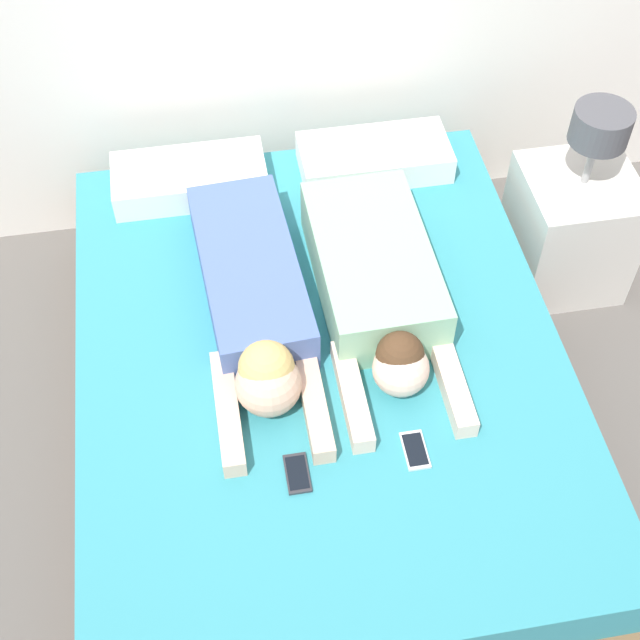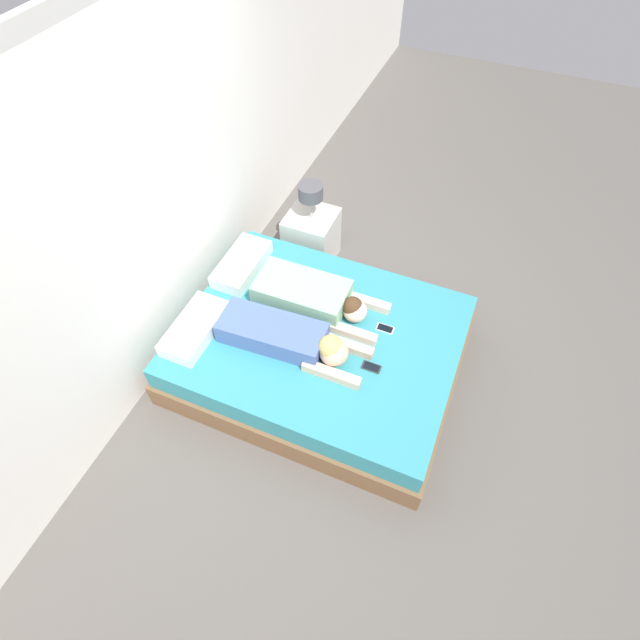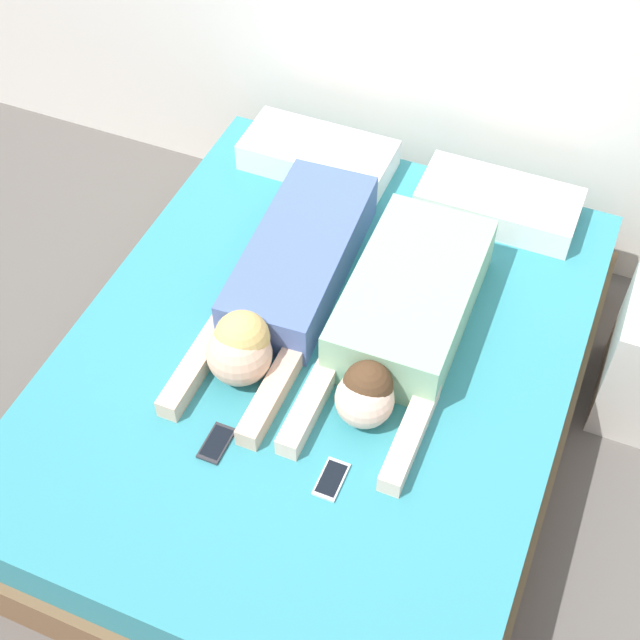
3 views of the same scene
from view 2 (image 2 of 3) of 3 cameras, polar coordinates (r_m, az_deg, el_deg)
The scene contains 10 objects.
ground_plane at distance 4.11m, azimuth 0.00°, elevation -5.10°, with size 12.00×12.00×0.00m, color #5B5651.
wall_back at distance 3.64m, azimuth -18.27°, elevation 12.86°, with size 12.00×0.06×2.60m.
bed at distance 3.93m, azimuth 0.00°, elevation -3.38°, with size 1.68×2.11×0.44m.
pillow_head_left at distance 3.82m, azimuth -14.09°, elevation -0.92°, with size 0.59×0.28×0.11m.
pillow_head_right at distance 4.20m, azimuth -8.93°, elevation 6.34°, with size 0.59×0.28×0.11m.
person_left at distance 3.61m, azimuth -3.34°, elevation -2.12°, with size 0.37×1.14×0.24m.
person_right at distance 3.85m, azimuth -0.87°, elevation 2.67°, with size 0.39×1.03×0.21m.
cell_phone_left at distance 3.59m, azimuth 5.89°, elevation -5.38°, with size 0.07×0.13×0.01m.
cell_phone_right at distance 3.80m, azimuth 7.44°, elevation -0.98°, with size 0.07×0.13×0.01m.
nightstand at distance 4.71m, azimuth -1.00°, elevation 9.66°, with size 0.43×0.43×0.85m.
Camera 2 is at (-2.09, -0.88, 3.43)m, focal length 28.00 mm.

